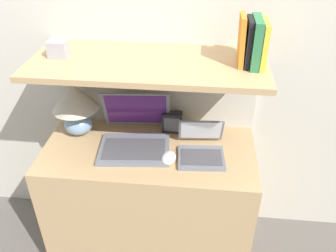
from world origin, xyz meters
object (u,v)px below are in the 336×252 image
(laptop_large, at_px, (135,135))
(book_orange, at_px, (241,41))
(router_box, at_px, (172,122))
(book_black, at_px, (248,42))
(book_green, at_px, (255,42))
(shelf_gadget, at_px, (58,49))
(table_lamp, at_px, (75,103))
(laptop_small, at_px, (201,149))
(computer_mouse, at_px, (169,158))
(book_yellow, at_px, (263,44))

(laptop_large, xyz_separation_m, book_orange, (0.49, 0.03, 0.52))
(router_box, height_order, book_black, book_black)
(book_orange, bearing_deg, laptop_large, -176.94)
(book_green, height_order, shelf_gadget, book_green)
(book_green, xyz_separation_m, book_black, (-0.03, 0.00, -0.00))
(table_lamp, bearing_deg, laptop_small, -11.13)
(laptop_small, relative_size, router_box, 2.26)
(book_black, bearing_deg, laptop_small, -154.40)
(computer_mouse, bearing_deg, book_yellow, 20.54)
(laptop_large, xyz_separation_m, laptop_small, (0.34, -0.06, -0.02))
(laptop_small, bearing_deg, table_lamp, 168.87)
(router_box, xyz_separation_m, shelf_gadget, (-0.52, -0.12, 0.44))
(computer_mouse, xyz_separation_m, router_box, (-0.01, 0.27, 0.04))
(laptop_large, relative_size, computer_mouse, 3.60)
(laptop_large, height_order, computer_mouse, laptop_large)
(router_box, relative_size, shelf_gadget, 1.31)
(book_black, height_order, book_orange, book_orange)
(laptop_large, distance_m, shelf_gadget, 0.56)
(book_yellow, xyz_separation_m, book_black, (-0.07, 0.00, 0.00))
(table_lamp, distance_m, computer_mouse, 0.57)
(table_lamp, xyz_separation_m, book_green, (0.88, -0.05, 0.38))
(laptop_small, bearing_deg, computer_mouse, -157.44)
(book_yellow, xyz_separation_m, shelf_gadget, (-0.93, 0.00, -0.06))
(laptop_small, relative_size, book_yellow, 1.32)
(book_yellow, distance_m, book_black, 0.07)
(laptop_small, xyz_separation_m, shelf_gadget, (-0.69, 0.08, 0.47))
(book_yellow, height_order, shelf_gadget, book_yellow)
(router_box, distance_m, book_green, 0.64)
(table_lamp, bearing_deg, book_orange, -3.42)
(computer_mouse, relative_size, book_black, 0.52)
(table_lamp, height_order, laptop_large, table_lamp)
(router_box, bearing_deg, shelf_gadget, -167.35)
(table_lamp, relative_size, laptop_large, 0.76)
(router_box, height_order, book_orange, book_orange)
(book_green, distance_m, book_black, 0.03)
(table_lamp, xyz_separation_m, book_yellow, (0.91, -0.05, 0.38))
(book_black, distance_m, book_orange, 0.03)
(computer_mouse, bearing_deg, book_black, 24.18)
(table_lamp, height_order, router_box, table_lamp)
(book_yellow, height_order, book_green, book_green)
(laptop_small, relative_size, computer_mouse, 2.44)
(laptop_large, height_order, shelf_gadget, shelf_gadget)
(book_green, bearing_deg, laptop_small, -157.97)
(book_orange, distance_m, shelf_gadget, 0.84)
(router_box, relative_size, book_yellow, 0.59)
(laptop_large, height_order, laptop_small, laptop_large)
(book_orange, bearing_deg, computer_mouse, -153.84)
(shelf_gadget, bearing_deg, book_green, 0.00)
(laptop_large, height_order, router_box, laptop_large)
(book_orange, xyz_separation_m, shelf_gadget, (-0.83, 0.00, -0.07))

